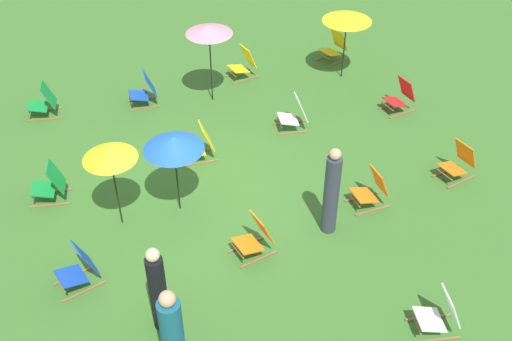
{
  "coord_description": "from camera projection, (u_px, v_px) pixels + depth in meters",
  "views": [
    {
      "loc": [
        8.79,
        -2.35,
        8.11
      ],
      "look_at": [
        0.0,
        1.2,
        0.5
      ],
      "focal_mm": 42.86,
      "sensor_mm": 36.0,
      "label": 1
    }
  ],
  "objects": [
    {
      "name": "deckchair_11",
      "position": [
        334.0,
        47.0,
        16.54
      ],
      "size": [
        0.66,
        0.86,
        0.83
      ],
      "rotation": [
        0.0,
        0.0,
        0.27
      ],
      "color": "olive",
      "rests_on": "ground"
    },
    {
      "name": "deckchair_9",
      "position": [
        145.0,
        91.0,
        14.77
      ],
      "size": [
        0.55,
        0.81,
        0.83
      ],
      "rotation": [
        0.0,
        0.0,
        -0.1
      ],
      "color": "olive",
      "rests_on": "ground"
    },
    {
      "name": "deckchair_13",
      "position": [
        243.0,
        64.0,
        15.81
      ],
      "size": [
        0.59,
        0.83,
        0.83
      ],
      "rotation": [
        0.0,
        0.0,
        0.16
      ],
      "color": "olive",
      "rests_on": "ground"
    },
    {
      "name": "umbrella_0",
      "position": [
        173.0,
        143.0,
        11.04
      ],
      "size": [
        1.12,
        1.12,
        1.73
      ],
      "color": "black",
      "rests_on": "ground"
    },
    {
      "name": "person_2",
      "position": [
        158.0,
        290.0,
        9.35
      ],
      "size": [
        0.39,
        0.39,
        1.71
      ],
      "rotation": [
        0.0,
        0.0,
        3.96
      ],
      "color": "black",
      "rests_on": "ground"
    },
    {
      "name": "deckchair_10",
      "position": [
        440.0,
        314.0,
        9.56
      ],
      "size": [
        0.65,
        0.85,
        0.83
      ],
      "rotation": [
        0.0,
        0.0,
        -0.25
      ],
      "color": "olive",
      "rests_on": "ground"
    },
    {
      "name": "deckchair_5",
      "position": [
        44.0,
        102.0,
        14.38
      ],
      "size": [
        0.62,
        0.84,
        0.83
      ],
      "rotation": [
        0.0,
        0.0,
        -0.21
      ],
      "color": "olive",
      "rests_on": "ground"
    },
    {
      "name": "person_0",
      "position": [
        173.0,
        337.0,
        8.64
      ],
      "size": [
        0.44,
        0.44,
        1.82
      ],
      "rotation": [
        0.0,
        0.0,
        5.12
      ],
      "color": "#195972",
      "rests_on": "ground"
    },
    {
      "name": "deckchair_6",
      "position": [
        200.0,
        144.0,
        13.08
      ],
      "size": [
        0.54,
        0.8,
        0.83
      ],
      "rotation": [
        0.0,
        0.0,
        -0.09
      ],
      "color": "olive",
      "rests_on": "ground"
    },
    {
      "name": "person_1",
      "position": [
        331.0,
        193.0,
        11.01
      ],
      "size": [
        0.39,
        0.39,
        1.88
      ],
      "rotation": [
        0.0,
        0.0,
        5.72
      ],
      "color": "#333847",
      "rests_on": "ground"
    },
    {
      "name": "umbrella_1",
      "position": [
        347.0,
        17.0,
        14.99
      ],
      "size": [
        1.24,
        1.24,
        1.8
      ],
      "color": "black",
      "rests_on": "ground"
    },
    {
      "name": "deckchair_3",
      "position": [
        79.0,
        268.0,
        10.31
      ],
      "size": [
        0.64,
        0.85,
        0.83
      ],
      "rotation": [
        0.0,
        0.0,
        0.23
      ],
      "color": "olive",
      "rests_on": "ground"
    },
    {
      "name": "deckchair_14",
      "position": [
        372.0,
        190.0,
        11.9
      ],
      "size": [
        0.49,
        0.77,
        0.83
      ],
      "rotation": [
        0.0,
        0.0,
        -0.02
      ],
      "color": "olive",
      "rests_on": "ground"
    },
    {
      "name": "deckchair_7",
      "position": [
        255.0,
        237.0,
        10.88
      ],
      "size": [
        0.59,
        0.83,
        0.83
      ],
      "rotation": [
        0.0,
        0.0,
        0.16
      ],
      "color": "olive",
      "rests_on": "ground"
    },
    {
      "name": "ground_plane",
      "position": [
        200.0,
        204.0,
        12.12
      ],
      "size": [
        40.0,
        40.0,
        0.0
      ],
      "primitive_type": "plane",
      "color": "#386B28"
    },
    {
      "name": "deckchair_2",
      "position": [
        458.0,
        162.0,
        12.57
      ],
      "size": [
        0.6,
        0.83,
        0.83
      ],
      "rotation": [
        0.0,
        0.0,
        0.17
      ],
      "color": "olive",
      "rests_on": "ground"
    },
    {
      "name": "deckchair_8",
      "position": [
        295.0,
        115.0,
        13.96
      ],
      "size": [
        0.61,
        0.84,
        0.83
      ],
      "rotation": [
        0.0,
        0.0,
        -0.19
      ],
      "color": "olive",
      "rests_on": "ground"
    },
    {
      "name": "deckchair_4",
      "position": [
        50.0,
        184.0,
        12.02
      ],
      "size": [
        0.64,
        0.85,
        0.83
      ],
      "rotation": [
        0.0,
        0.0,
        -0.23
      ],
      "color": "olive",
      "rests_on": "ground"
    },
    {
      "name": "deckchair_0",
      "position": [
        400.0,
        97.0,
        14.57
      ],
      "size": [
        0.55,
        0.8,
        0.83
      ],
      "rotation": [
        0.0,
        0.0,
        0.1
      ],
      "color": "olive",
      "rests_on": "ground"
    },
    {
      "name": "umbrella_3",
      "position": [
        109.0,
        152.0,
        10.67
      ],
      "size": [
        0.98,
        0.98,
        1.82
      ],
      "color": "black",
      "rests_on": "ground"
    },
    {
      "name": "umbrella_2",
      "position": [
        209.0,
        29.0,
        13.98
      ],
      "size": [
        1.1,
        1.1,
        1.99
      ],
      "color": "black",
      "rests_on": "ground"
    }
  ]
}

